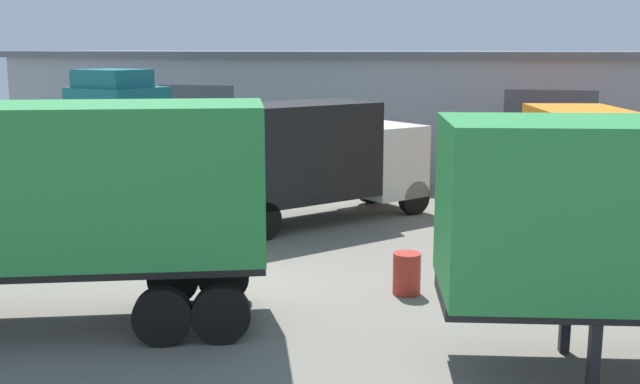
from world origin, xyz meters
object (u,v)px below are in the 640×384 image
Objects in this scene: box_truck_red at (578,160)px; box_truck_white at (303,156)px; tractor_unit_teal at (109,142)px; traffic_cone at (146,240)px; oil_drum at (407,274)px.

box_truck_white reaches higher than box_truck_red.
tractor_unit_teal is 12.57× the size of traffic_cone.
tractor_unit_teal is 6.44m from traffic_cone.
oil_drum is at bearing -105.96° from box_truck_white.
oil_drum is 7.16m from traffic_cone.
tractor_unit_teal is at bearing 147.89° from oil_drum.
box_truck_white is at bearing 90.43° from box_truck_red.
box_truck_white is 7.06m from oil_drum.
box_truck_red is at bearing -37.60° from box_truck_white.
box_truck_white is 5.23m from traffic_cone.
oil_drum is at bearing -104.63° from tractor_unit_teal.
box_truck_white is (-7.73, -1.71, 0.08)m from box_truck_red.
oil_drum is (10.70, -6.72, -1.63)m from tractor_unit_teal.
traffic_cone is (-6.92, 1.82, -0.19)m from oil_drum.
tractor_unit_teal is 0.94× the size of box_truck_white.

